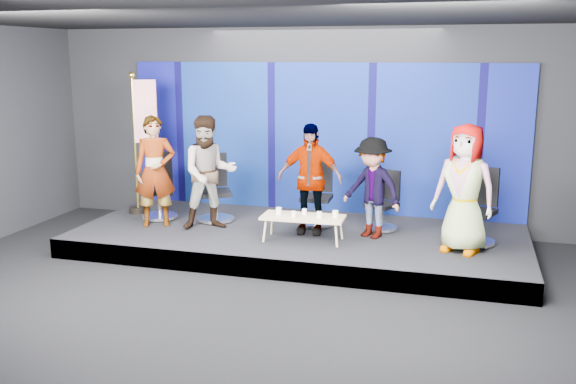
{
  "coord_description": "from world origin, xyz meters",
  "views": [
    {
      "loc": [
        2.55,
        -6.95,
        3.04
      ],
      "look_at": [
        -0.15,
        2.4,
        0.94
      ],
      "focal_mm": 40.0,
      "sensor_mm": 36.0,
      "label": 1
    }
  ],
  "objects_px": {
    "panelist_a": "(155,171)",
    "chair_c": "(317,204)",
    "mug_c": "(304,212)",
    "mug_d": "(319,215)",
    "panelist_b": "(209,173)",
    "panelist_c": "(310,179)",
    "chair_d": "(383,210)",
    "mug_b": "(294,214)",
    "chair_e": "(476,219)",
    "mug_a": "(279,211)",
    "panelist_d": "(372,188)",
    "chair_b": "(215,199)",
    "coffee_table": "(303,218)",
    "flag_stand": "(142,140)",
    "chair_a": "(159,197)",
    "panelist_e": "(464,189)",
    "mug_e": "(335,214)"
  },
  "relations": [
    {
      "from": "chair_b",
      "to": "panelist_c",
      "type": "height_order",
      "value": "panelist_c"
    },
    {
      "from": "panelist_d",
      "to": "mug_e",
      "type": "relative_size",
      "value": 14.99
    },
    {
      "from": "chair_d",
      "to": "mug_d",
      "type": "bearing_deg",
      "value": -102.2
    },
    {
      "from": "chair_b",
      "to": "chair_d",
      "type": "height_order",
      "value": "chair_b"
    },
    {
      "from": "panelist_d",
      "to": "mug_a",
      "type": "xyz_separation_m",
      "value": [
        -1.33,
        -0.47,
        -0.34
      ]
    },
    {
      "from": "mug_a",
      "to": "chair_d",
      "type": "bearing_deg",
      "value": 33.54
    },
    {
      "from": "chair_c",
      "to": "mug_c",
      "type": "xyz_separation_m",
      "value": [
        0.02,
        -0.87,
        0.07
      ]
    },
    {
      "from": "mug_c",
      "to": "mug_d",
      "type": "xyz_separation_m",
      "value": [
        0.26,
        -0.15,
        0.0
      ]
    },
    {
      "from": "chair_a",
      "to": "panelist_c",
      "type": "height_order",
      "value": "panelist_c"
    },
    {
      "from": "chair_c",
      "to": "flag_stand",
      "type": "height_order",
      "value": "flag_stand"
    },
    {
      "from": "chair_c",
      "to": "mug_c",
      "type": "bearing_deg",
      "value": -91.28
    },
    {
      "from": "chair_e",
      "to": "panelist_e",
      "type": "xyz_separation_m",
      "value": [
        -0.19,
        -0.47,
        0.54
      ]
    },
    {
      "from": "chair_e",
      "to": "mug_b",
      "type": "xyz_separation_m",
      "value": [
        -2.6,
        -0.67,
        0.05
      ]
    },
    {
      "from": "panelist_d",
      "to": "mug_a",
      "type": "bearing_deg",
      "value": -134.62
    },
    {
      "from": "mug_b",
      "to": "panelist_a",
      "type": "bearing_deg",
      "value": 173.43
    },
    {
      "from": "chair_e",
      "to": "panelist_e",
      "type": "height_order",
      "value": "panelist_e"
    },
    {
      "from": "chair_d",
      "to": "mug_b",
      "type": "relative_size",
      "value": 10.87
    },
    {
      "from": "chair_e",
      "to": "mug_c",
      "type": "xyz_separation_m",
      "value": [
        -2.49,
        -0.48,
        0.05
      ]
    },
    {
      "from": "mug_d",
      "to": "coffee_table",
      "type": "bearing_deg",
      "value": 169.4
    },
    {
      "from": "chair_e",
      "to": "mug_c",
      "type": "height_order",
      "value": "chair_e"
    },
    {
      "from": "panelist_d",
      "to": "panelist_a",
      "type": "bearing_deg",
      "value": -149.11
    },
    {
      "from": "coffee_table",
      "to": "mug_b",
      "type": "xyz_separation_m",
      "value": [
        -0.12,
        -0.09,
        0.07
      ]
    },
    {
      "from": "panelist_a",
      "to": "chair_c",
      "type": "bearing_deg",
      "value": -6.61
    },
    {
      "from": "chair_e",
      "to": "mug_a",
      "type": "bearing_deg",
      "value": -147.78
    },
    {
      "from": "panelist_c",
      "to": "flag_stand",
      "type": "height_order",
      "value": "flag_stand"
    },
    {
      "from": "chair_b",
      "to": "panelist_b",
      "type": "distance_m",
      "value": 0.74
    },
    {
      "from": "panelist_e",
      "to": "panelist_b",
      "type": "bearing_deg",
      "value": -161.25
    },
    {
      "from": "chair_d",
      "to": "mug_a",
      "type": "distance_m",
      "value": 1.73
    },
    {
      "from": "chair_b",
      "to": "coffee_table",
      "type": "distance_m",
      "value": 1.88
    },
    {
      "from": "panelist_b",
      "to": "flag_stand",
      "type": "distance_m",
      "value": 1.69
    },
    {
      "from": "coffee_table",
      "to": "flag_stand",
      "type": "distance_m",
      "value": 3.38
    },
    {
      "from": "mug_c",
      "to": "panelist_b",
      "type": "bearing_deg",
      "value": 174.09
    },
    {
      "from": "chair_a",
      "to": "chair_e",
      "type": "xyz_separation_m",
      "value": [
        5.18,
        -0.08,
        0.01
      ]
    },
    {
      "from": "panelist_c",
      "to": "chair_d",
      "type": "xyz_separation_m",
      "value": [
        1.08,
        0.51,
        -0.55
      ]
    },
    {
      "from": "panelist_b",
      "to": "panelist_c",
      "type": "height_order",
      "value": "panelist_b"
    },
    {
      "from": "panelist_b",
      "to": "panelist_a",
      "type": "bearing_deg",
      "value": 156.02
    },
    {
      "from": "panelist_b",
      "to": "mug_c",
      "type": "bearing_deg",
      "value": -34.83
    },
    {
      "from": "panelist_d",
      "to": "panelist_e",
      "type": "height_order",
      "value": "panelist_e"
    },
    {
      "from": "panelist_a",
      "to": "mug_c",
      "type": "xyz_separation_m",
      "value": [
        2.5,
        -0.09,
        -0.47
      ]
    },
    {
      "from": "panelist_b",
      "to": "mug_b",
      "type": "height_order",
      "value": "panelist_b"
    },
    {
      "from": "chair_d",
      "to": "coffee_table",
      "type": "relative_size",
      "value": 0.76
    },
    {
      "from": "mug_a",
      "to": "mug_c",
      "type": "distance_m",
      "value": 0.39
    },
    {
      "from": "panelist_a",
      "to": "chair_a",
      "type": "bearing_deg",
      "value": 88.24
    },
    {
      "from": "chair_a",
      "to": "flag_stand",
      "type": "xyz_separation_m",
      "value": [
        -0.42,
        0.25,
        0.93
      ]
    },
    {
      "from": "panelist_e",
      "to": "flag_stand",
      "type": "bearing_deg",
      "value": -167.36
    },
    {
      "from": "chair_e",
      "to": "mug_d",
      "type": "xyz_separation_m",
      "value": [
        -2.22,
        -0.63,
        0.06
      ]
    },
    {
      "from": "panelist_b",
      "to": "panelist_e",
      "type": "relative_size",
      "value": 1.0
    },
    {
      "from": "panelist_c",
      "to": "coffee_table",
      "type": "bearing_deg",
      "value": -89.88
    },
    {
      "from": "chair_d",
      "to": "chair_e",
      "type": "height_order",
      "value": "chair_e"
    },
    {
      "from": "chair_e",
      "to": "chair_c",
      "type": "bearing_deg",
      "value": -167.7
    }
  ]
}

